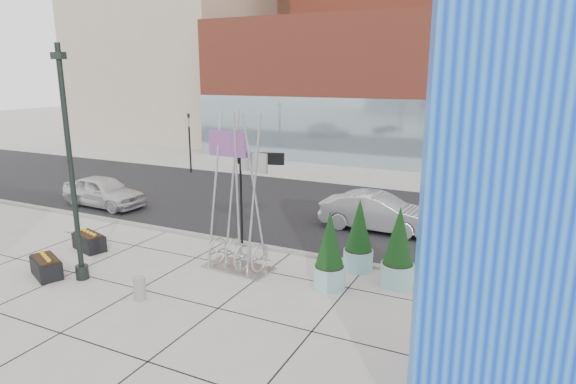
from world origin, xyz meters
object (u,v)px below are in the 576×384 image
at_px(car_white_west, 104,192).
at_px(car_silver_mid, 377,212).
at_px(lamp_post, 73,189).
at_px(overhead_street_sign, 255,167).
at_px(concrete_bollard, 139,288).
at_px(public_art_sculpture, 238,230).
at_px(blue_pylon, 505,195).

distance_m(car_white_west, car_silver_mid, 13.98).
height_order(lamp_post, overhead_street_sign, lamp_post).
bearing_deg(car_silver_mid, car_white_west, 100.67).
bearing_deg(car_white_west, car_silver_mid, -77.19).
xyz_separation_m(concrete_bollard, car_white_west, (-9.09, 7.32, 0.44)).
relative_size(overhead_street_sign, car_silver_mid, 0.77).
bearing_deg(overhead_street_sign, car_white_west, 152.47).
xyz_separation_m(public_art_sculpture, concrete_bollard, (-1.50, -3.34, -1.10)).
height_order(concrete_bollard, car_white_west, car_white_west).
bearing_deg(lamp_post, car_silver_mid, 51.42).
bearing_deg(concrete_bollard, lamp_post, 173.68).
relative_size(blue_pylon, car_silver_mid, 1.99).
relative_size(lamp_post, overhead_street_sign, 2.00).
relative_size(public_art_sculpture, car_silver_mid, 1.12).
bearing_deg(overhead_street_sign, lamp_post, -144.12).
height_order(blue_pylon, car_silver_mid, blue_pylon).
bearing_deg(blue_pylon, lamp_post, 157.78).
bearing_deg(concrete_bollard, car_silver_mid, 64.18).
height_order(public_art_sculpture, concrete_bollard, public_art_sculpture).
distance_m(blue_pylon, car_silver_mid, 12.97).
height_order(overhead_street_sign, car_white_west, overhead_street_sign).
height_order(overhead_street_sign, car_silver_mid, overhead_street_sign).
distance_m(lamp_post, car_white_west, 9.71).
height_order(blue_pylon, car_white_west, blue_pylon).
distance_m(lamp_post, overhead_street_sign, 6.34).
distance_m(concrete_bollard, overhead_street_sign, 6.17).
height_order(lamp_post, concrete_bollard, lamp_post).
height_order(public_art_sculpture, overhead_street_sign, public_art_sculpture).
bearing_deg(car_silver_mid, public_art_sculpture, 154.21).
xyz_separation_m(public_art_sculpture, car_silver_mid, (3.20, 6.36, -0.64)).
height_order(blue_pylon, overhead_street_sign, blue_pylon).
height_order(public_art_sculpture, car_silver_mid, public_art_sculpture).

